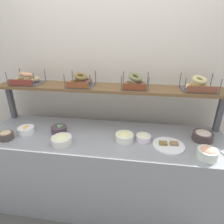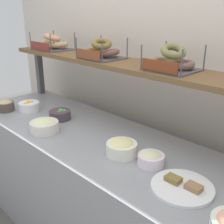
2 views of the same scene
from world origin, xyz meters
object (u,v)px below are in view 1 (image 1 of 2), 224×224
serving_spoon_near_plate (221,152)px  bagel_basket_cinnamon_raisin (81,81)px  bowl_potato_salad (62,140)px  bowl_veggie_mix (59,129)px  bagel_basket_poppy (135,83)px  bowl_tuna_salad (203,136)px  serving_plate_white (169,145)px  bowl_hummus (6,135)px  bagel_basket_plain (198,86)px  bowl_egg_salad (124,137)px  bowl_fruit_salad (26,130)px  bowl_scallion_spread (143,137)px  bagel_basket_sesame (27,79)px  bowl_lox_spread (207,153)px

serving_spoon_near_plate → bagel_basket_cinnamon_raisin: bearing=164.3°
bowl_potato_salad → serving_spoon_near_plate: bowl_potato_salad is taller
bowl_veggie_mix → bagel_basket_poppy: 0.90m
bowl_tuna_salad → serving_plate_white: (-0.33, -0.15, -0.04)m
bowl_hummus → bagel_basket_plain: bearing=14.2°
bowl_veggie_mix → bowl_potato_salad: bearing=-60.7°
bagel_basket_cinnamon_raisin → bagel_basket_plain: size_ratio=0.91×
bowl_hummus → bagel_basket_poppy: 1.34m
bowl_hummus → bowl_veggie_mix: 0.49m
serving_plate_white → bagel_basket_cinnamon_raisin: 1.06m
serving_spoon_near_plate → bowl_egg_salad: bearing=175.8°
bowl_potato_salad → bowl_veggie_mix: bearing=119.3°
bowl_fruit_salad → bowl_potato_salad: bearing=-17.2°
bowl_fruit_salad → serving_spoon_near_plate: bowl_fruit_salad is taller
bowl_scallion_spread → serving_spoon_near_plate: bearing=-7.9°
bowl_scallion_spread → bowl_fruit_salad: bearing=-178.6°
bagel_basket_cinnamon_raisin → bagel_basket_poppy: (0.56, 0.01, 0.00)m
bowl_scallion_spread → bagel_basket_sesame: bagel_basket_sesame is taller
bagel_basket_poppy → bowl_veggie_mix: bearing=-161.0°
bowl_scallion_spread → bowl_veggie_mix: bearing=177.3°
bowl_hummus → bagel_basket_plain: (1.79, 0.45, 0.43)m
bowl_egg_salad → serving_spoon_near_plate: bowl_egg_salad is taller
bowl_veggie_mix → bowl_potato_salad: size_ratio=0.85×
bowl_hummus → bowl_tuna_salad: (1.85, 0.25, 0.01)m
bowl_tuna_salad → bagel_basket_cinnamon_raisin: bagel_basket_cinnamon_raisin is taller
bowl_egg_salad → bowl_lox_spread: bearing=-13.8°
serving_spoon_near_plate → bagel_basket_poppy: bearing=153.2°
bowl_potato_salad → bagel_basket_sesame: bagel_basket_sesame is taller
serving_spoon_near_plate → bowl_tuna_salad: bearing=119.5°
bowl_hummus → serving_spoon_near_plate: bearing=2.0°
bowl_fruit_salad → bowl_potato_salad: size_ratio=0.86×
bowl_tuna_salad → serving_spoon_near_plate: 0.21m
bowl_hummus → bowl_potato_salad: 0.56m
bagel_basket_sesame → bagel_basket_cinnamon_raisin: 0.60m
bowl_fruit_salad → bagel_basket_plain: 1.75m
bowl_hummus → serving_spoon_near_plate: 1.95m
bagel_basket_plain → bowl_potato_salad: bearing=-159.7°
bowl_fruit_salad → bagel_basket_cinnamon_raisin: (0.50, 0.31, 0.44)m
bowl_potato_salad → serving_plate_white: size_ratio=0.66×
bowl_fruit_salad → bowl_tuna_salad: bearing=4.0°
serving_plate_white → bagel_basket_cinnamon_raisin: bearing=159.0°
bowl_fruit_salad → serving_plate_white: 1.39m
bowl_egg_salad → bowl_potato_salad: size_ratio=0.92×
bowl_fruit_salad → serving_plate_white: bearing=-1.3°
bagel_basket_sesame → bagel_basket_poppy: size_ratio=1.13×
bowl_lox_spread → bagel_basket_cinnamon_raisin: (-1.17, 0.48, 0.43)m
bagel_basket_cinnamon_raisin → bagel_basket_plain: bagel_basket_plain is taller
bowl_tuna_salad → bagel_basket_plain: bearing=106.7°
bagel_basket_cinnamon_raisin → bagel_basket_poppy: bagel_basket_poppy is taller
bowl_egg_salad → bagel_basket_poppy: bearing=78.3°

